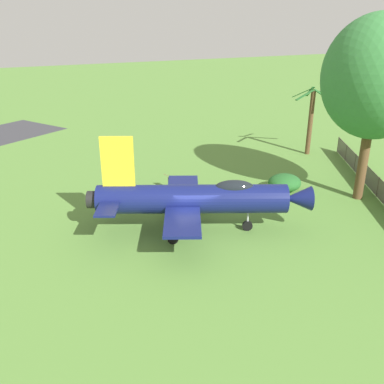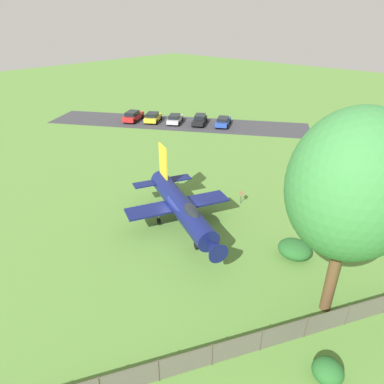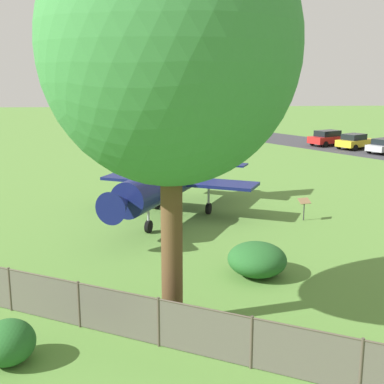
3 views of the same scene
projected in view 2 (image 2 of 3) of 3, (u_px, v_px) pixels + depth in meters
The scene contains 13 objects.
ground_plane at pixel (181, 227), 28.26m from camera, with size 200.00×200.00×0.00m, color #568438.
parking_strip at pixel (177, 123), 55.08m from camera, with size 40.82×8.00×0.00m, color #38383D.
display_jet at pixel (182, 207), 27.02m from camera, with size 8.49×12.07×5.66m.
shade_tree at pixel (354, 186), 16.79m from camera, with size 7.13×6.38×11.92m.
perimeter_fence at pixel (284, 333), 17.93m from camera, with size 25.54×14.53×1.43m.
shrub_near_fence at pixel (328, 371), 16.23m from camera, with size 1.41×1.48×1.15m.
shrub_by_tree at pixel (295, 249), 24.58m from camera, with size 2.19×2.39×1.22m.
info_plaque at pixel (241, 195), 31.42m from camera, with size 0.68×0.54×1.14m.
parked_car_blue at pixel (223, 121), 53.37m from camera, with size 4.89×3.77×1.42m.
parked_car_black at pixel (200, 120), 54.17m from camera, with size 4.69×3.81×1.48m.
parked_car_silver at pixel (175, 119), 54.71m from camera, with size 4.66×3.91×1.42m.
parked_car_yellow at pixel (153, 117), 55.34m from camera, with size 4.50×3.85×1.54m.
parked_car_red at pixel (133, 116), 55.91m from camera, with size 5.10×3.90×1.61m.
Camera 2 is at (17.04, 16.67, 15.47)m, focal length 32.44 mm.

